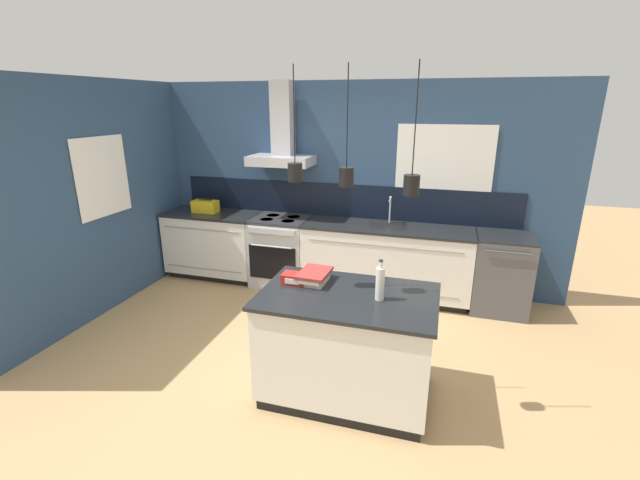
{
  "coord_description": "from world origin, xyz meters",
  "views": [
    {
      "loc": [
        1.28,
        -3.31,
        2.34
      ],
      "look_at": [
        0.15,
        0.53,
        1.05
      ],
      "focal_mm": 24.0,
      "sensor_mm": 36.0,
      "label": 1
    }
  ],
  "objects": [
    {
      "name": "oven_range",
      "position": [
        -0.73,
        1.69,
        0.46
      ],
      "size": [
        0.73,
        0.66,
        0.91
      ],
      "color": "#B5B5BA",
      "rests_on": "ground_plane"
    },
    {
      "name": "dishwasher",
      "position": [
        1.99,
        1.69,
        0.46
      ],
      "size": [
        0.62,
        0.65,
        0.91
      ],
      "color": "#4C4C51",
      "rests_on": "ground_plane"
    },
    {
      "name": "counter_run_left",
      "position": [
        -1.73,
        1.69,
        0.46
      ],
      "size": [
        1.28,
        0.64,
        0.91
      ],
      "color": "black",
      "rests_on": "ground_plane"
    },
    {
      "name": "yellow_toolbox",
      "position": [
        -1.83,
        1.69,
        0.99
      ],
      "size": [
        0.34,
        0.18,
        0.19
      ],
      "color": "gold",
      "rests_on": "counter_run_left"
    },
    {
      "name": "ground_plane",
      "position": [
        0.0,
        0.0,
        0.0
      ],
      "size": [
        16.0,
        16.0,
        0.0
      ],
      "primitive_type": "plane",
      "color": "tan",
      "rests_on": "ground"
    },
    {
      "name": "red_supply_box",
      "position": [
        0.15,
        -0.24,
        0.95
      ],
      "size": [
        0.2,
        0.14,
        0.09
      ],
      "color": "red",
      "rests_on": "kitchen_island"
    },
    {
      "name": "counter_run_sink",
      "position": [
        0.65,
        1.69,
        0.46
      ],
      "size": [
        2.06,
        0.64,
        1.25
      ],
      "color": "black",
      "rests_on": "ground_plane"
    },
    {
      "name": "book_stack",
      "position": [
        0.3,
        -0.17,
        0.96
      ],
      "size": [
        0.25,
        0.34,
        0.09
      ],
      "color": "beige",
      "rests_on": "kitchen_island"
    },
    {
      "name": "bottle_on_island",
      "position": [
        0.88,
        -0.34,
        1.05
      ],
      "size": [
        0.07,
        0.07,
        0.32
      ],
      "color": "silver",
      "rests_on": "kitchen_island"
    },
    {
      "name": "wall_left",
      "position": [
        -2.43,
        0.7,
        1.3
      ],
      "size": [
        0.08,
        3.8,
        2.6
      ],
      "color": "navy",
      "rests_on": "ground_plane"
    },
    {
      "name": "kitchen_island",
      "position": [
        0.63,
        -0.33,
        0.46
      ],
      "size": [
        1.38,
        0.88,
        0.91
      ],
      "color": "black",
      "rests_on": "ground_plane"
    },
    {
      "name": "wall_back",
      "position": [
        -0.04,
        2.0,
        1.36
      ],
      "size": [
        5.6,
        2.49,
        2.6
      ],
      "color": "navy",
      "rests_on": "ground_plane"
    }
  ]
}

